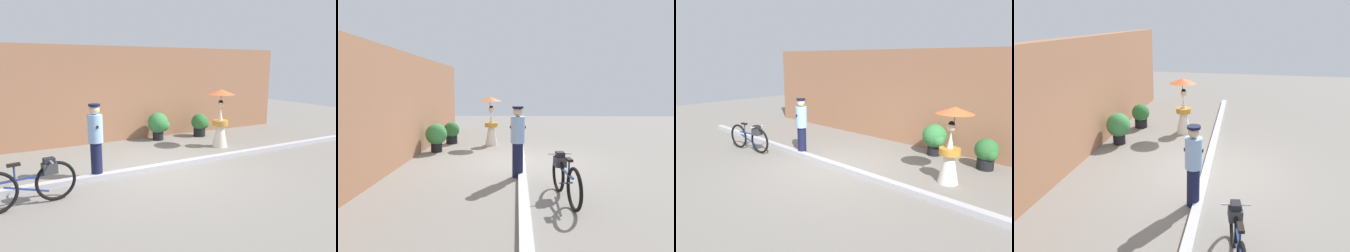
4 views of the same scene
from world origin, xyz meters
TOP-DOWN VIEW (x-y plane):
  - ground_plane at (0.00, 0.00)m, footprint 30.00×30.00m
  - building_wall at (0.00, 3.54)m, footprint 14.00×0.40m
  - sidewalk_curb at (0.00, 0.00)m, footprint 14.00×0.20m
  - bicycle_near_officer at (-3.05, -0.79)m, footprint 1.82×0.48m
  - person_officer at (-1.58, 0.11)m, footprint 0.34×0.38m
  - person_with_parasol at (2.70, 1.11)m, footprint 0.86×0.86m
  - potted_plant_by_door at (2.98, 2.66)m, footprint 0.62×0.61m
  - potted_plant_small at (1.38, 2.84)m, footprint 0.74×0.72m

SIDE VIEW (x-z plane):
  - ground_plane at x=0.00m, z-range 0.00..0.00m
  - sidewalk_curb at x=0.00m, z-range 0.00..0.12m
  - bicycle_near_officer at x=-3.05m, z-range 0.02..0.88m
  - potted_plant_by_door at x=2.98m, z-range 0.04..0.88m
  - potted_plant_small at x=1.38m, z-range 0.07..1.03m
  - person_officer at x=-1.58m, z-range 0.06..1.78m
  - person_with_parasol at x=2.70m, z-range 0.04..1.86m
  - building_wall at x=0.00m, z-range 0.00..3.19m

